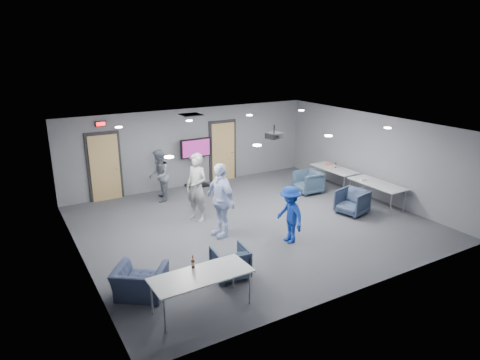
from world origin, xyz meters
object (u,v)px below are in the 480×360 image
chair_front_a (230,262)px  chair_front_b (141,282)px  chair_right_b (352,202)px  table_right_b (377,185)px  person_a (197,187)px  person_d (290,215)px  chair_right_a (308,182)px  person_c (220,200)px  bottle_front (193,263)px  projector (274,135)px  person_b (159,176)px  bottle_right (336,165)px  table_right_a (334,170)px  tv_stand (196,160)px  table_front_left (201,276)px

chair_front_a → chair_front_b: chair_front_a is taller
chair_right_b → table_right_b: (1.10, 0.11, 0.32)m
person_a → chair_front_a: bearing=-35.3°
person_d → chair_right_b: 2.81m
chair_right_b → chair_right_a: bearing=164.3°
person_c → table_right_b: person_c is taller
bottle_front → projector: projector is taller
person_b → chair_right_a: bearing=90.3°
table_right_b → person_d: bearing=100.6°
projector → chair_front_b: bearing=-171.4°
person_b → chair_front_b: person_b is taller
table_right_b → bottle_right: 1.94m
person_b → table_right_a: size_ratio=0.95×
projector → person_d: bearing=-124.4°
person_c → table_right_b: bearing=78.3°
bottle_front → bottle_right: size_ratio=1.17×
bottle_right → tv_stand: (-4.03, 2.58, 0.15)m
person_b → chair_right_b: size_ratio=2.07×
table_right_b → tv_stand: bearing=41.2°
bottle_right → table_front_left: bearing=-149.3°
person_b → table_front_left: bearing=8.6°
chair_right_b → table_front_left: (-5.84, -2.12, 0.32)m
person_d → projector: (0.51, 1.50, 1.67)m
person_d → bottle_right: (3.89, 2.65, 0.08)m
person_b → person_c: 3.30m
person_c → tv_stand: bearing=157.8°
person_a → bottle_front: 4.09m
bottle_front → chair_right_b: bearing=17.3°
person_c → chair_front_a: (-0.80, -1.95, -0.64)m
chair_front_b → table_right_a: 8.41m
person_a → chair_right_a: person_a is taller
chair_right_a → bottle_right: 1.20m
person_b → person_c: size_ratio=0.85×
table_front_left → person_c: bearing=55.1°
person_b → chair_right_b: 5.93m
chair_front_b → table_right_a: size_ratio=0.56×
chair_right_a → chair_front_a: size_ratio=1.11×
person_a → projector: bearing=40.4°
person_c → person_d: bearing=40.7°
person_c → bottle_front: person_c is taller
chair_right_a → projector: size_ratio=1.76×
table_front_left → person_d: bearing=24.8°
person_a → chair_front_a: size_ratio=2.64×
chair_right_b → bottle_right: size_ratio=3.57×
person_c → table_front_left: person_c is taller
person_d → chair_front_b: size_ratio=1.52×
chair_right_b → table_right_b: 1.15m
chair_front_b → bottle_right: bottle_right is taller
person_b → table_right_b: 6.72m
person_c → projector: projector is taller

